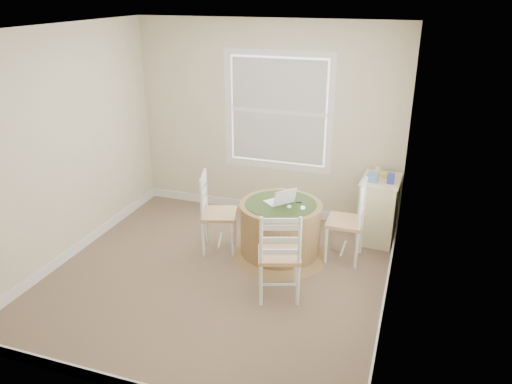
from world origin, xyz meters
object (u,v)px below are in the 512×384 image
(chair_left, at_px, (219,214))
(laptop, at_px, (280,201))
(chair_near, at_px, (279,254))
(chair_right, at_px, (345,221))
(round_table, at_px, (280,228))
(corner_chest, at_px, (378,209))

(chair_left, distance_m, laptop, 0.75)
(chair_near, relative_size, chair_right, 1.00)
(round_table, relative_size, corner_chest, 1.38)
(corner_chest, bearing_deg, chair_left, -151.18)
(chair_near, bearing_deg, round_table, -93.41)
(chair_right, height_order, corner_chest, chair_right)
(chair_left, xyz_separation_m, corner_chest, (1.75, 0.89, -0.07))
(chair_near, distance_m, laptop, 0.87)
(chair_left, relative_size, chair_near, 1.00)
(chair_near, height_order, chair_right, same)
(chair_near, bearing_deg, corner_chest, -135.73)
(chair_near, xyz_separation_m, corner_chest, (0.81, 1.58, -0.07))
(chair_right, height_order, laptop, chair_right)
(chair_near, relative_size, laptop, 2.45)
(chair_near, bearing_deg, chair_left, -55.21)
(chair_left, distance_m, corner_chest, 1.96)
(round_table, height_order, chair_near, chair_near)
(chair_left, height_order, chair_near, same)
(chair_near, height_order, laptop, chair_near)
(round_table, height_order, chair_left, chair_left)
(chair_left, height_order, laptop, chair_left)
(laptop, height_order, corner_chest, laptop)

